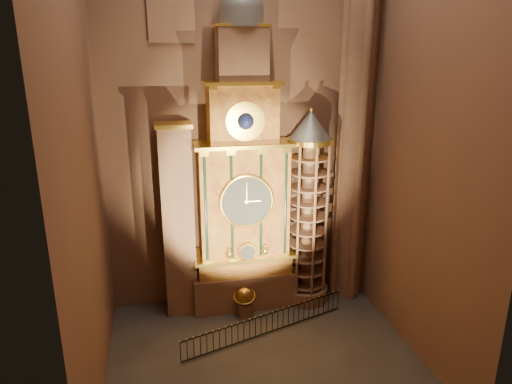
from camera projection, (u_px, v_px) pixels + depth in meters
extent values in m
plane|color=#383330|center=(264.00, 357.00, 20.99)|extent=(14.00, 14.00, 0.00)
plane|color=brown|center=(238.00, 102.00, 23.40)|extent=(22.00, 0.00, 22.00)
plane|color=brown|center=(76.00, 123.00, 16.38)|extent=(0.00, 22.00, 22.00)
plane|color=brown|center=(427.00, 113.00, 19.20)|extent=(0.00, 22.00, 22.00)
cube|color=#8C634C|center=(244.00, 286.00, 25.37)|extent=(5.60, 2.20, 2.00)
cube|color=maroon|center=(243.00, 262.00, 24.94)|extent=(5.00, 2.00, 1.00)
cube|color=#FFD84B|center=(243.00, 253.00, 24.73)|extent=(5.40, 2.30, 0.18)
cube|color=maroon|center=(243.00, 201.00, 23.92)|extent=(4.60, 2.00, 6.00)
cylinder|color=black|center=(206.00, 209.00, 22.70)|extent=(0.32, 0.32, 5.60)
cylinder|color=black|center=(231.00, 207.00, 22.97)|extent=(0.32, 0.32, 5.60)
cylinder|color=black|center=(260.00, 205.00, 23.27)|extent=(0.32, 0.32, 5.60)
cylinder|color=black|center=(285.00, 203.00, 23.53)|extent=(0.32, 0.32, 5.60)
cube|color=#FFD84B|center=(243.00, 144.00, 22.99)|extent=(5.00, 2.25, 0.18)
cylinder|color=#2D3033|center=(246.00, 201.00, 22.89)|extent=(2.60, 0.12, 2.60)
torus|color=#FFD84B|center=(247.00, 202.00, 22.84)|extent=(2.80, 0.16, 2.80)
cylinder|color=#FFD84B|center=(247.00, 252.00, 23.53)|extent=(0.90, 0.10, 0.90)
sphere|color=#FFD84B|center=(229.00, 254.00, 23.40)|extent=(0.36, 0.36, 0.36)
sphere|color=#FFD84B|center=(265.00, 251.00, 23.79)|extent=(0.36, 0.36, 0.36)
cube|color=maroon|center=(242.00, 115.00, 22.61)|extent=(3.40, 1.80, 3.00)
sphere|color=#0D1D43|center=(246.00, 121.00, 21.82)|extent=(0.80, 0.80, 0.80)
cube|color=#FFD84B|center=(242.00, 83.00, 22.12)|extent=(3.80, 2.00, 0.15)
cube|color=#8C634C|center=(242.00, 56.00, 21.80)|extent=(2.40, 1.60, 2.60)
sphere|color=slate|center=(241.00, 9.00, 21.19)|extent=(2.10, 2.10, 2.10)
cube|color=#8C634C|center=(178.00, 224.00, 23.53)|extent=(1.60, 1.40, 10.00)
cube|color=#FFD84B|center=(181.00, 262.00, 23.72)|extent=(1.35, 0.10, 2.10)
cube|color=#441412|center=(181.00, 263.00, 23.66)|extent=(1.05, 0.04, 1.75)
cube|color=#FFD84B|center=(178.00, 215.00, 22.96)|extent=(1.35, 0.10, 2.10)
cube|color=#441412|center=(178.00, 216.00, 22.90)|extent=(1.05, 0.04, 1.75)
cube|color=#FFD84B|center=(175.00, 165.00, 22.20)|extent=(1.35, 0.10, 2.10)
cube|color=#441412|center=(176.00, 165.00, 22.15)|extent=(1.05, 0.04, 1.75)
cube|color=#FFD84B|center=(173.00, 125.00, 22.05)|extent=(1.80, 1.60, 0.20)
cylinder|color=#8C634C|center=(305.00, 292.00, 25.97)|extent=(2.50, 2.50, 0.80)
cylinder|color=#8C634C|center=(308.00, 218.00, 24.66)|extent=(0.70, 0.70, 8.20)
cylinder|color=#FFD84B|center=(310.00, 141.00, 23.44)|extent=(2.40, 2.40, 0.25)
cone|color=slate|center=(311.00, 125.00, 23.21)|extent=(2.30, 2.30, 1.50)
sphere|color=#FFD84B|center=(311.00, 110.00, 22.98)|extent=(0.20, 0.20, 0.20)
cylinder|color=#8C634C|center=(357.00, 102.00, 23.69)|extent=(1.60, 1.60, 22.00)
cylinder|color=#8C634C|center=(372.00, 102.00, 23.85)|extent=(0.44, 0.44, 22.00)
cylinder|color=#8C634C|center=(343.00, 102.00, 23.53)|extent=(0.44, 0.44, 22.00)
cylinder|color=#8C634C|center=(351.00, 100.00, 24.44)|extent=(0.44, 0.44, 22.00)
cylinder|color=#8C634C|center=(364.00, 103.00, 22.95)|extent=(0.44, 0.44, 22.00)
cylinder|color=#8C634C|center=(244.00, 310.00, 24.20)|extent=(0.63, 0.63, 0.74)
sphere|color=#B17F31|center=(244.00, 296.00, 23.96)|extent=(0.95, 0.95, 0.95)
torus|color=#B17F31|center=(244.00, 296.00, 23.96)|extent=(1.40, 1.35, 0.51)
cube|color=black|center=(267.00, 314.00, 22.37)|extent=(8.62, 2.84, 0.05)
cube|color=black|center=(267.00, 333.00, 22.68)|extent=(8.62, 2.84, 0.05)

